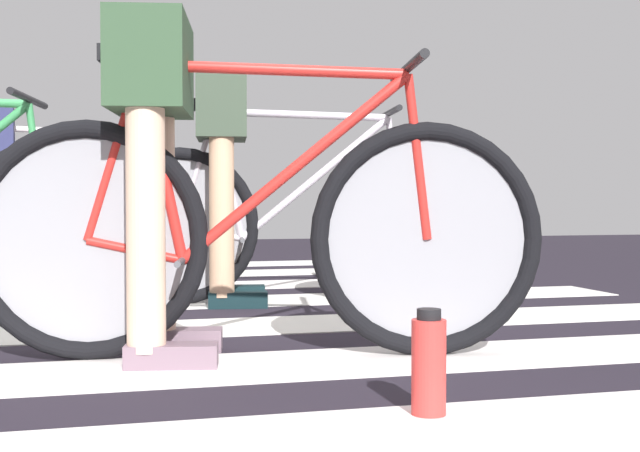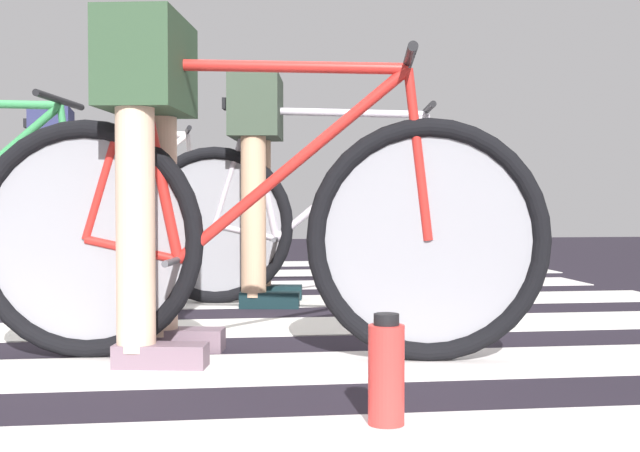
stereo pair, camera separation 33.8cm
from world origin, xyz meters
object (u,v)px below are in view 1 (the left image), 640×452
object	(u,v)px
bicycle_1_of_4	(258,231)
bicycle_3_of_4	(291,220)
bicycle_4_of_4	(53,216)
cyclist_3_of_4	(223,158)
cyclist_1_of_4	(153,140)
water_bottle	(429,365)

from	to	relation	value
bicycle_1_of_4	bicycle_3_of_4	distance (m)	1.36
bicycle_1_of_4	bicycle_4_of_4	distance (m)	2.64
cyclist_3_of_4	bicycle_4_of_4	distance (m)	1.47
bicycle_1_of_4	bicycle_4_of_4	world-z (taller)	same
cyclist_1_of_4	water_bottle	world-z (taller)	cyclist_1_of_4
bicycle_3_of_4	bicycle_1_of_4	bearing A→B (deg)	-98.40
bicycle_4_of_4	water_bottle	world-z (taller)	bicycle_4_of_4
bicycle_1_of_4	bicycle_3_of_4	bearing A→B (deg)	83.63
cyclist_3_of_4	water_bottle	world-z (taller)	cyclist_3_of_4
bicycle_3_of_4	water_bottle	size ratio (longest dim) A/B	7.23
cyclist_1_of_4	bicycle_3_of_4	distance (m)	1.45
bicycle_1_of_4	cyclist_3_of_4	bearing A→B (deg)	96.83
bicycle_3_of_4	cyclist_3_of_4	distance (m)	0.42
bicycle_4_of_4	bicycle_3_of_4	bearing A→B (deg)	-52.34
bicycle_3_of_4	bicycle_4_of_4	world-z (taller)	same
bicycle_3_of_4	bicycle_4_of_4	size ratio (longest dim) A/B	0.99
bicycle_1_of_4	cyclist_1_of_4	xyz separation A→B (m)	(-0.31, 0.06, 0.27)
cyclist_3_of_4	cyclist_1_of_4	bearing A→B (deg)	-98.45
cyclist_3_of_4	water_bottle	distance (m)	2.19
bicycle_1_of_4	cyclist_1_of_4	bearing A→B (deg)	180.00
bicycle_4_of_4	water_bottle	xyz separation A→B (m)	(0.95, -3.32, -0.27)
bicycle_1_of_4	bicycle_4_of_4	size ratio (longest dim) A/B	0.99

